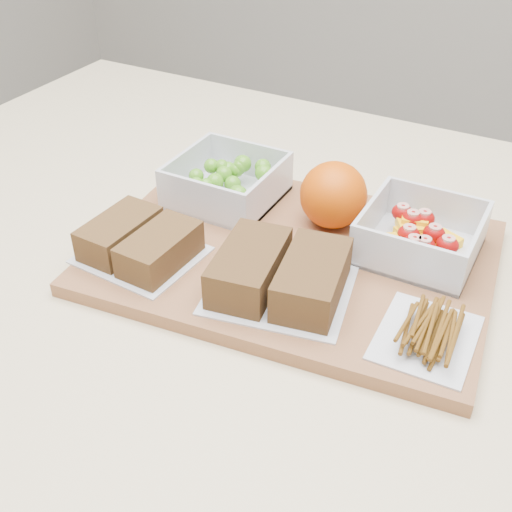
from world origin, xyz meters
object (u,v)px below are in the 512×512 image
at_px(fruit_container, 420,237).
at_px(pretzel_bag, 428,329).
at_px(cutting_board, 293,257).
at_px(orange, 333,195).
at_px(grape_container, 229,183).
at_px(sandwich_bag_center, 280,274).
at_px(sandwich_bag_left, 140,242).

xyz_separation_m(fruit_container, pretzel_bag, (0.05, -0.13, -0.01)).
bearing_deg(fruit_container, cutting_board, -152.53).
relative_size(fruit_container, pretzel_bag, 1.12).
relative_size(orange, pretzel_bag, 0.72).
bearing_deg(cutting_board, pretzel_bag, -27.88).
bearing_deg(pretzel_bag, orange, 137.81).
height_order(cutting_board, fruit_container, fruit_container).
distance_m(grape_container, sandwich_bag_center, 0.19).
distance_m(cutting_board, orange, 0.09).
height_order(fruit_container, sandwich_bag_left, fruit_container).
height_order(cutting_board, sandwich_bag_center, sandwich_bag_center).
relative_size(fruit_container, orange, 1.56).
bearing_deg(fruit_container, sandwich_bag_left, -150.31).
bearing_deg(cutting_board, grape_container, 145.58).
distance_m(grape_container, orange, 0.13).
bearing_deg(sandwich_bag_left, pretzel_bag, 3.51).
relative_size(sandwich_bag_left, sandwich_bag_center, 0.79).
distance_m(orange, sandwich_bag_center, 0.14).
relative_size(orange, sandwich_bag_center, 0.48).
bearing_deg(sandwich_bag_left, fruit_container, 29.69).
bearing_deg(sandwich_bag_center, orange, 91.33).
xyz_separation_m(orange, pretzel_bag, (0.15, -0.14, -0.03)).
bearing_deg(sandwich_bag_left, grape_container, 81.96).
relative_size(grape_container, sandwich_bag_left, 0.95).
bearing_deg(sandwich_bag_center, fruit_container, 52.06).
relative_size(sandwich_bag_left, pretzel_bag, 1.19).
distance_m(cutting_board, pretzel_bag, 0.18).
bearing_deg(orange, pretzel_bag, -42.19).
distance_m(grape_container, pretzel_bag, 0.32).
bearing_deg(fruit_container, orange, 175.25).
distance_m(fruit_container, orange, 0.11).
height_order(cutting_board, sandwich_bag_left, sandwich_bag_left).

